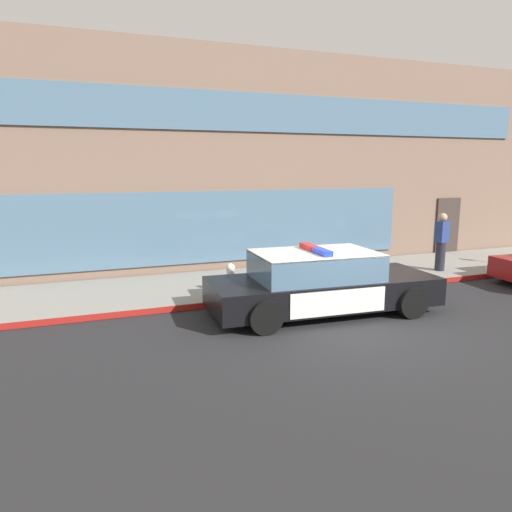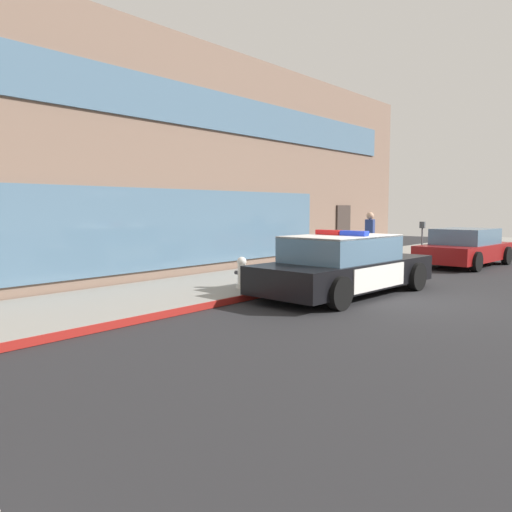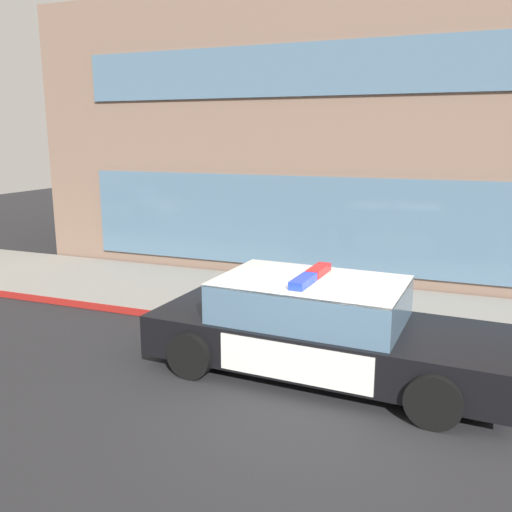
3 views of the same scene
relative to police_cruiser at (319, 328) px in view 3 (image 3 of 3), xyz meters
The scene contains 6 objects.
ground 1.21m from the police_cruiser, 70.27° to the right, with size 48.00×48.00×0.00m, color #262628.
sidewalk 2.92m from the police_cruiser, 83.18° to the left, with size 48.00×3.27×0.15m, color gray.
curb_red_paint 1.37m from the police_cruiser, 74.06° to the left, with size 28.80×0.04×0.14m, color maroon.
storefront_building 10.27m from the police_cruiser, 81.48° to the left, with size 20.31×10.69×6.61m.
police_cruiser is the anchor object (origin of this frame).
fire_hydrant 2.37m from the police_cruiser, 128.84° to the left, with size 0.34×0.39×0.73m.
Camera 3 is at (1.52, -6.33, 3.39)m, focal length 38.33 mm.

